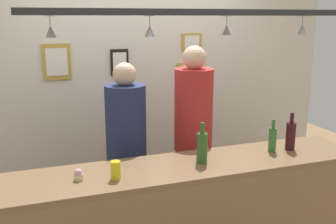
% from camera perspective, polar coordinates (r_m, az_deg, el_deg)
% --- Properties ---
extents(back_wall, '(4.40, 0.06, 2.60)m').
position_cam_1_polar(back_wall, '(4.09, -4.73, 3.80)').
color(back_wall, silver).
rests_on(back_wall, ground_plane).
extents(bar_counter, '(2.70, 0.55, 0.96)m').
position_cam_1_polar(bar_counter, '(2.85, 4.20, -14.40)').
color(bar_counter, brown).
rests_on(bar_counter, ground_plane).
extents(overhead_glass_rack, '(2.20, 0.36, 0.04)m').
position_cam_1_polar(overhead_glass_rack, '(2.70, 2.94, 14.28)').
color(overhead_glass_rack, black).
extents(hanging_wineglass_far_left, '(0.07, 0.07, 0.13)m').
position_cam_1_polar(hanging_wineglass_far_left, '(2.57, -16.71, 11.28)').
color(hanging_wineglass_far_left, silver).
rests_on(hanging_wineglass_far_left, overhead_glass_rack).
extents(hanging_wineglass_left, '(0.07, 0.07, 0.13)m').
position_cam_1_polar(hanging_wineglass_left, '(2.55, -2.68, 11.81)').
color(hanging_wineglass_left, silver).
rests_on(hanging_wineglass_left, overhead_glass_rack).
extents(hanging_wineglass_center_left, '(0.07, 0.07, 0.13)m').
position_cam_1_polar(hanging_wineglass_center_left, '(2.85, 8.52, 11.87)').
color(hanging_wineglass_center_left, silver).
rests_on(hanging_wineglass_center_left, overhead_glass_rack).
extents(hanging_wineglass_center, '(0.07, 0.07, 0.13)m').
position_cam_1_polar(hanging_wineglass_center, '(3.13, 18.93, 11.44)').
color(hanging_wineglass_center, silver).
rests_on(hanging_wineglass_center, overhead_glass_rack).
extents(person_left_navy_shirt, '(0.34, 0.34, 1.64)m').
position_cam_1_polar(person_left_navy_shirt, '(3.33, -6.09, -4.06)').
color(person_left_navy_shirt, '#2D334C').
rests_on(person_left_navy_shirt, ground_plane).
extents(person_middle_red_shirt, '(0.34, 0.34, 1.76)m').
position_cam_1_polar(person_middle_red_shirt, '(3.49, 3.71, -1.82)').
color(person_middle_red_shirt, '#2D334C').
rests_on(person_middle_red_shirt, ground_plane).
extents(bottle_wine_dark_red, '(0.08, 0.08, 0.30)m').
position_cam_1_polar(bottle_wine_dark_red, '(3.26, 17.41, -3.24)').
color(bottle_wine_dark_red, '#380F19').
rests_on(bottle_wine_dark_red, bar_counter).
extents(bottle_champagne_green, '(0.08, 0.08, 0.30)m').
position_cam_1_polar(bottle_champagne_green, '(2.85, 4.97, -5.09)').
color(bottle_champagne_green, '#2D5623').
rests_on(bottle_champagne_green, bar_counter).
extents(bottle_beer_green_import, '(0.06, 0.06, 0.26)m').
position_cam_1_polar(bottle_beer_green_import, '(3.19, 14.96, -3.77)').
color(bottle_beer_green_import, '#336B2D').
rests_on(bottle_beer_green_import, bar_counter).
extents(drink_can, '(0.07, 0.07, 0.12)m').
position_cam_1_polar(drink_can, '(2.60, -7.63, -8.38)').
color(drink_can, yellow).
rests_on(drink_can, bar_counter).
extents(cupcake, '(0.06, 0.06, 0.08)m').
position_cam_1_polar(cupcake, '(2.64, -12.91, -8.90)').
color(cupcake, beige).
rests_on(cupcake, bar_counter).
extents(picture_frame_lower_pair, '(0.30, 0.02, 0.18)m').
position_cam_1_polar(picture_frame_lower_pair, '(4.22, 3.19, 5.94)').
color(picture_frame_lower_pair, '#B29338').
rests_on(picture_frame_lower_pair, back_wall).
extents(picture_frame_upper_small, '(0.22, 0.02, 0.18)m').
position_cam_1_polar(picture_frame_upper_small, '(4.20, 3.46, 10.14)').
color(picture_frame_upper_small, '#B29338').
rests_on(picture_frame_upper_small, back_wall).
extents(picture_frame_crest, '(0.18, 0.02, 0.26)m').
position_cam_1_polar(picture_frame_crest, '(3.97, -7.06, 7.19)').
color(picture_frame_crest, black).
rests_on(picture_frame_crest, back_wall).
extents(picture_frame_caricature, '(0.26, 0.02, 0.34)m').
position_cam_1_polar(picture_frame_caricature, '(3.89, -15.89, 7.03)').
color(picture_frame_caricature, '#B29338').
rests_on(picture_frame_caricature, back_wall).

